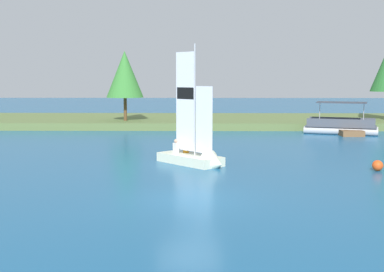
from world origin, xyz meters
name	(u,v)px	position (x,y,z in m)	size (l,w,h in m)	color
ground_plane	(190,199)	(0.00, 0.00, 0.00)	(200.00, 200.00, 0.00)	#195684
shore_bank	(196,121)	(0.00, 31.58, 0.33)	(80.00, 13.27, 0.66)	#5B703D
shoreline_tree_left	(125,74)	(-6.55, 27.79, 4.95)	(3.43, 3.43, 6.44)	brown
wooden_dock	(345,131)	(12.55, 23.02, 0.23)	(1.74, 4.84, 0.45)	brown
sailboat	(198,156)	(0.32, 7.54, 0.49)	(4.02, 4.12, 6.84)	silver
pontoon_boat	(341,126)	(12.14, 22.92, 0.65)	(6.23, 3.96, 2.65)	#B2B2B7
channel_buoy	(378,166)	(9.25, 6.03, 0.27)	(0.54, 0.54, 0.54)	#E54C19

